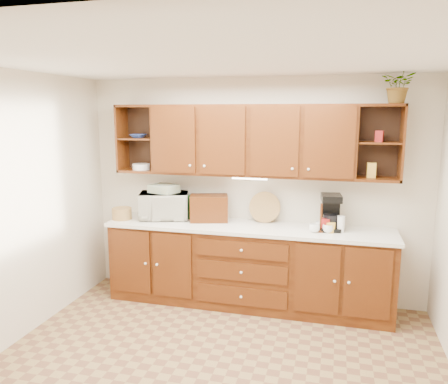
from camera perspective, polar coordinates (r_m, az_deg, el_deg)
The scene contains 24 objects.
floor at distance 4.04m, azimuth -1.51°, elevation -22.67°, with size 4.00×4.00×0.00m, color olive.
ceiling at distance 3.41m, azimuth -1.73°, elevation 17.06°, with size 4.00×4.00×0.00m, color white.
back_wall at distance 5.17m, azimuth 3.81°, elevation 0.29°, with size 4.00×4.00×0.00m, color beige.
left_wall at distance 4.48m, azimuth -27.01°, elevation -2.40°, with size 3.50×3.50×0.00m, color beige.
base_cabinets at distance 5.11m, azimuth 3.05°, elevation -9.72°, with size 3.20×0.60×0.90m, color #341305.
countertop at distance 4.95m, azimuth 3.08°, elevation -4.65°, with size 3.24×0.64×0.04m, color white.
upper_cabinets at distance 4.94m, azimuth 3.65°, elevation 6.76°, with size 3.20×0.33×0.80m.
undercabinet_light at distance 4.93m, azimuth 3.37°, elevation 1.82°, with size 0.40×0.05×0.03m, color white.
wicker_basket at distance 5.37m, azimuth -13.18°, elevation -2.75°, with size 0.23×0.23×0.14m, color olive.
microwave at distance 5.29m, azimuth -7.81°, elevation -1.76°, with size 0.57×0.39×0.32m, color silver.
towel_stack at distance 5.26m, azimuth -7.87°, elevation 0.43°, with size 0.32×0.23×0.10m, color #D3BA63.
wine_bottle at distance 5.24m, azimuth -4.42°, elevation -1.96°, with size 0.07×0.07×0.29m, color black.
woven_tray at distance 5.12m, azimuth 5.30°, elevation -3.84°, with size 0.36×0.36×0.02m, color olive.
bread_box at distance 5.13m, azimuth -1.97°, elevation -2.11°, with size 0.44×0.27×0.31m, color #341305.
mug_tree at distance 4.82m, azimuth 12.51°, elevation -4.49°, with size 0.29×0.28×0.31m.
canister_red at distance 4.83m, azimuth 13.11°, elevation -4.19°, with size 0.11×0.11×0.14m, color maroon.
canister_white at distance 4.82m, azimuth 15.02°, elevation -4.08°, with size 0.08×0.08×0.18m, color white.
canister_yellow at distance 4.80m, azimuth 13.74°, elevation -4.51°, with size 0.10×0.10×0.11m, color gold.
coffee_maker at distance 4.89m, azimuth 13.77°, elevation -2.62°, with size 0.24×0.29×0.39m.
bowl_stack at distance 5.37m, azimuth -11.14°, elevation 7.19°, with size 0.18×0.18×0.05m, color #2A449B.
plate_stack at distance 5.37m, azimuth -10.75°, elevation 3.27°, with size 0.21×0.21×0.07m, color white.
pantry_box_yellow at distance 4.87m, azimuth 18.69°, elevation 2.71°, with size 0.09×0.07×0.16m, color gold.
pantry_box_red at distance 4.84m, azimuth 19.62°, elevation 6.87°, with size 0.08×0.07×0.11m, color maroon.
potted_plant at distance 4.82m, azimuth 21.92°, elevation 12.85°, with size 0.33×0.28×0.36m, color #999999.
Camera 1 is at (0.95, -3.25, 2.20)m, focal length 35.00 mm.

